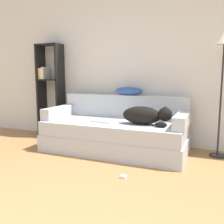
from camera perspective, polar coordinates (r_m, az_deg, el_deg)
name	(u,v)px	position (r m, az deg, el deg)	size (l,w,h in m)	color
wall_back	(142,59)	(4.05, 6.97, 11.96)	(6.96, 0.06, 2.70)	silver
couch	(115,137)	(3.63, 0.58, -5.62)	(2.03, 0.93, 0.44)	#B2B7BC
couch_backrest	(124,106)	(3.92, 2.76, 1.34)	(1.99, 0.15, 0.35)	#B2B7BC
couch_arm_left	(59,112)	(4.00, -12.00, -0.01)	(0.15, 0.74, 0.17)	#B2B7BC
couch_arm_right	(182,120)	(3.33, 15.73, -1.83)	(0.15, 0.74, 0.17)	#B2B7BC
dog	(146,115)	(3.37, 7.71, -0.74)	(0.67, 0.28, 0.26)	black
laptop	(104,121)	(3.59, -1.94, -2.00)	(0.37, 0.30, 0.02)	#B7B7BC
throw_pillow	(129,91)	(3.88, 3.87, 4.80)	(0.45, 0.22, 0.13)	#335199
bookshelf	(50,85)	(4.62, -14.01, 5.93)	(0.45, 0.26, 1.63)	black
floor_lamp	(224,55)	(3.58, 24.14, 11.70)	(0.22, 0.22, 1.67)	#232326
power_adapter	(123,177)	(2.77, 2.58, -14.52)	(0.06, 0.06, 0.03)	silver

